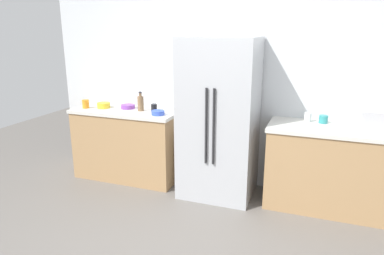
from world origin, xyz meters
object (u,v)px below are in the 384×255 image
object	(u,v)px
cup_a	(154,108)
bottle_a	(141,103)
refrigerator	(219,119)
toaster	(374,122)
cup_d	(308,117)
cup_c	(323,119)
bowl_c	(158,113)
cup_b	(86,104)
bowl_b	(128,107)
bowl_a	(104,105)

from	to	relation	value
cup_a	bottle_a	bearing A→B (deg)	-174.61
refrigerator	cup_a	distance (m)	0.84
toaster	cup_d	size ratio (longest dim) A/B	2.37
cup_c	bowl_c	size ratio (longest dim) A/B	0.61
cup_b	bowl_b	bearing A→B (deg)	17.91
cup_a	bowl_b	world-z (taller)	cup_a
toaster	bowl_a	bearing A→B (deg)	179.60
bowl_b	cup_d	bearing A→B (deg)	2.45
bowl_c	cup_c	bearing A→B (deg)	8.64
bottle_a	cup_c	bearing A→B (deg)	4.08
bottle_a	cup_a	bearing A→B (deg)	5.39
toaster	bowl_a	size ratio (longest dim) A/B	1.48
cup_b	bowl_a	world-z (taller)	cup_b
cup_a	bowl_a	world-z (taller)	cup_a
cup_d	bowl_b	distance (m)	2.15
cup_c	bowl_a	xyz separation A→B (m)	(-2.61, -0.17, -0.01)
cup_c	cup_a	bearing A→B (deg)	-176.04
refrigerator	toaster	size ratio (longest dim) A/B	7.39
bowl_a	cup_d	bearing A→B (deg)	3.94
cup_a	bowl_a	xyz separation A→B (m)	(-0.69, -0.04, -0.01)
toaster	cup_b	distance (m)	3.27
toaster	bowl_b	distance (m)	2.76
bottle_a	toaster	bearing A→B (deg)	-0.93
cup_d	bowl_a	bearing A→B (deg)	-176.06
refrigerator	cup_d	bearing A→B (deg)	12.75
bottle_a	bowl_a	xyz separation A→B (m)	(-0.52, -0.02, -0.06)
bowl_a	refrigerator	bearing A→B (deg)	-1.54
refrigerator	cup_b	world-z (taller)	refrigerator
refrigerator	cup_c	world-z (taller)	refrigerator
cup_b	bowl_b	distance (m)	0.54
refrigerator	bottle_a	world-z (taller)	refrigerator
bottle_a	cup_b	xyz separation A→B (m)	(-0.72, -0.11, -0.04)
bottle_a	cup_a	world-z (taller)	bottle_a
cup_c	bowl_b	xyz separation A→B (m)	(-2.30, -0.09, -0.02)
toaster	bowl_b	xyz separation A→B (m)	(-2.76, 0.10, -0.08)
cup_d	toaster	bearing A→B (deg)	-17.22
cup_d	refrigerator	bearing A→B (deg)	-167.25
bottle_a	cup_c	size ratio (longest dim) A/B	2.54
cup_c	bowl_c	xyz separation A→B (m)	(-1.80, -0.27, -0.02)
refrigerator	toaster	xyz separation A→B (m)	(1.54, 0.02, 0.10)
toaster	bowl_c	size ratio (longest dim) A/B	1.58
cup_c	refrigerator	bearing A→B (deg)	-169.05
bowl_b	cup_c	bearing A→B (deg)	2.29
bowl_a	bowl_c	distance (m)	0.81
toaster	bowl_a	world-z (taller)	toaster
toaster	refrigerator	bearing A→B (deg)	-179.28
toaster	cup_b	world-z (taller)	toaster
toaster	cup_c	bearing A→B (deg)	157.28
cup_a	cup_d	world-z (taller)	cup_d
cup_a	refrigerator	bearing A→B (deg)	-5.25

